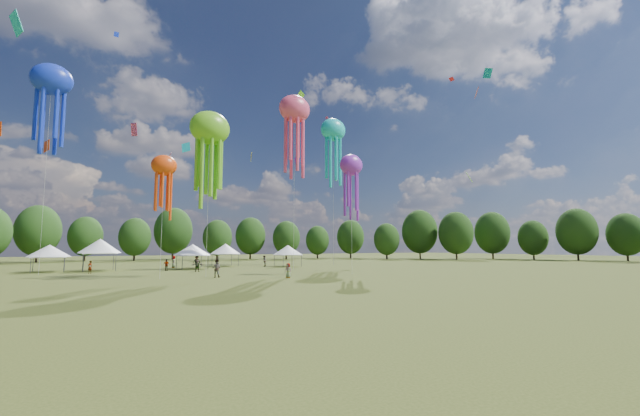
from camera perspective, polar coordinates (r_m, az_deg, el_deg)
ground at (r=19.32m, az=32.28°, el=-14.57°), size 300.00×300.00×0.00m
spectator_near at (r=44.38m, az=-14.67°, el=-8.42°), size 1.18×1.12×1.92m
spectators_far at (r=60.74m, az=-16.29°, el=-7.63°), size 26.05×28.05×1.89m
festival_tents at (r=63.91m, az=-20.42°, el=-5.55°), size 38.33×11.42×4.39m
show_kites at (r=58.13m, az=-10.01°, el=10.43°), size 48.12×24.67×27.06m
small_kites at (r=61.04m, az=-13.36°, el=20.04°), size 65.57×59.57×45.81m
treeline at (r=72.30m, az=-21.31°, el=-2.62°), size 201.57×95.24×13.43m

